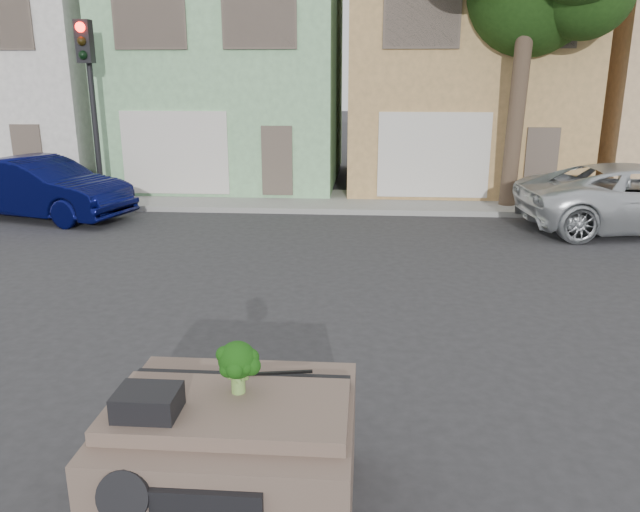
# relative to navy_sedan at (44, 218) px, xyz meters

# --- Properties ---
(ground_plane) EXTENTS (120.00, 120.00, 0.00)m
(ground_plane) POSITION_rel_navy_sedan_xyz_m (7.44, -8.01, 0.00)
(ground_plane) COLOR #303033
(ground_plane) RESTS_ON ground
(sidewalk) EXTENTS (40.00, 3.00, 0.15)m
(sidewalk) POSITION_rel_navy_sedan_xyz_m (7.44, 2.49, 0.07)
(sidewalk) COLOR gray
(sidewalk) RESTS_ON ground
(townhouse_white) EXTENTS (7.20, 8.20, 7.55)m
(townhouse_white) POSITION_rel_navy_sedan_xyz_m (-3.56, 6.49, 3.77)
(townhouse_white) COLOR silver
(townhouse_white) RESTS_ON ground
(townhouse_mint) EXTENTS (7.20, 8.20, 7.55)m
(townhouse_mint) POSITION_rel_navy_sedan_xyz_m (3.94, 6.49, 3.77)
(townhouse_mint) COLOR #88C089
(townhouse_mint) RESTS_ON ground
(townhouse_tan) EXTENTS (7.20, 8.20, 7.55)m
(townhouse_tan) POSITION_rel_navy_sedan_xyz_m (11.44, 6.49, 3.77)
(townhouse_tan) COLOR tan
(townhouse_tan) RESTS_ON ground
(navy_sedan) EXTENTS (5.16, 2.96, 1.61)m
(navy_sedan) POSITION_rel_navy_sedan_xyz_m (0.00, 0.00, 0.00)
(navy_sedan) COLOR #050837
(navy_sedan) RESTS_ON ground
(silver_pickup) EXTENTS (6.01, 3.18, 1.61)m
(silver_pickup) POSITION_rel_navy_sedan_xyz_m (15.13, -0.26, 0.00)
(silver_pickup) COLOR silver
(silver_pickup) RESTS_ON ground
(traffic_signal) EXTENTS (0.40, 0.40, 5.10)m
(traffic_signal) POSITION_rel_navy_sedan_xyz_m (0.94, 1.49, 2.55)
(traffic_signal) COLOR black
(traffic_signal) RESTS_ON ground
(tree_near) EXTENTS (4.40, 4.00, 8.50)m
(tree_near) POSITION_rel_navy_sedan_xyz_m (12.44, 1.79, 4.25)
(tree_near) COLOR #193810
(tree_near) RESTS_ON ground
(car_dashboard) EXTENTS (2.00, 1.80, 1.12)m
(car_dashboard) POSITION_rel_navy_sedan_xyz_m (7.44, -11.01, 0.56)
(car_dashboard) COLOR brown
(car_dashboard) RESTS_ON ground
(instrument_hump) EXTENTS (0.48, 0.38, 0.20)m
(instrument_hump) POSITION_rel_navy_sedan_xyz_m (6.86, -11.36, 1.22)
(instrument_hump) COLOR black
(instrument_hump) RESTS_ON car_dashboard
(wiper_arm) EXTENTS (0.69, 0.15, 0.02)m
(wiper_arm) POSITION_rel_navy_sedan_xyz_m (7.72, -10.63, 1.13)
(wiper_arm) COLOR black
(wiper_arm) RESTS_ON car_dashboard
(broccoli) EXTENTS (0.52, 0.52, 0.46)m
(broccoli) POSITION_rel_navy_sedan_xyz_m (7.48, -10.96, 1.35)
(broccoli) COLOR #123B0C
(broccoli) RESTS_ON car_dashboard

